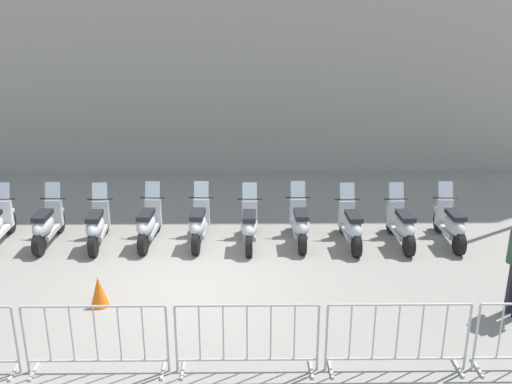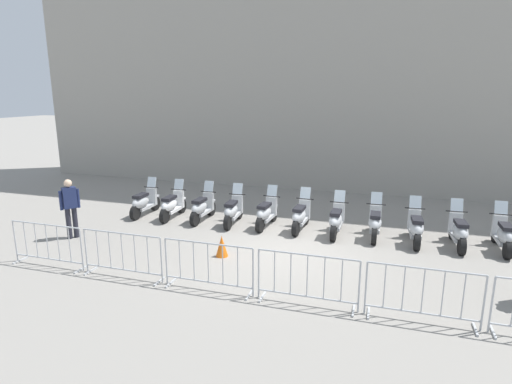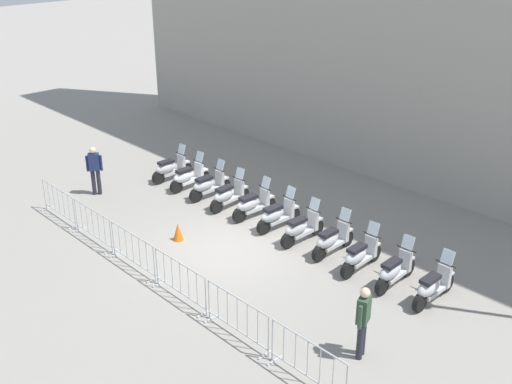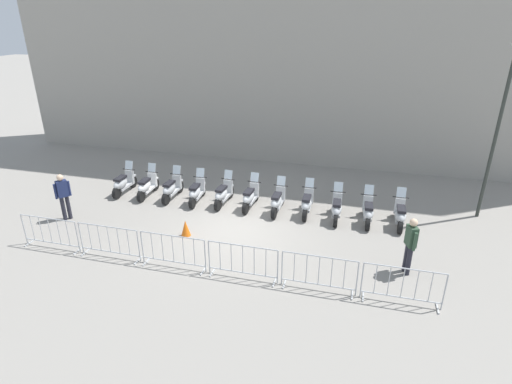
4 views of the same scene
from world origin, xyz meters
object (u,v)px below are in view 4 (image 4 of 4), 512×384
Objects in this scene: officer_mid_plaza at (63,194)px; motorcycle_3 at (197,192)px; barrier_segment_4 at (319,274)px; barrier_segment_0 at (50,233)px; motorcycle_6 at (278,201)px; motorcycle_9 at (368,211)px; motorcycle_0 at (123,183)px; motorcycle_10 at (400,214)px; barrier_segment_5 at (402,286)px; motorcycle_1 at (147,186)px; officer_near_row_end at (410,243)px; barrier_segment_2 at (173,252)px; barrier_segment_3 at (243,262)px; barrier_segment_1 at (109,242)px; motorcycle_5 at (250,197)px; motorcycle_8 at (337,208)px; motorcycle_4 at (223,194)px; street_lamp at (500,118)px; motorcycle_2 at (172,189)px; motorcycle_7 at (307,203)px; traffic_cone at (186,228)px.

motorcycle_3 is at bearing 29.71° from officer_mid_plaza.
officer_mid_plaza is at bearing 165.76° from barrier_segment_4.
officer_mid_plaza is (-0.79, 1.88, 0.46)m from barrier_segment_0.
motorcycle_6 is (3.25, -0.20, 0.00)m from motorcycle_3.
motorcycle_0 is at bearing 176.28° from motorcycle_9.
barrier_segment_5 is (-0.42, -4.39, 0.07)m from motorcycle_10.
officer_near_row_end is (9.67, -3.49, 0.53)m from motorcycle_1.
barrier_segment_5 is (3.93, -4.59, 0.07)m from motorcycle_6.
barrier_segment_2 is 2.11m from barrier_segment_3.
motorcycle_0 is at bearing 114.03° from barrier_segment_1.
motorcycle_1 and motorcycle_10 have the same top height.
barrier_segment_4 is at bearing -3.10° from barrier_segment_3.
officer_mid_plaza reaches higher than motorcycle_5.
motorcycle_0 is at bearing 176.11° from motorcycle_8.
motorcycle_8 is at bearing 41.97° from barrier_segment_2.
barrier_segment_3 is 7.45m from officer_mid_plaza.
motorcycle_4 is at bearing 141.71° from barrier_segment_5.
barrier_segment_1 is 1.00× the size of barrier_segment_5.
motorcycle_4 is 1.00× the size of motorcycle_8.
officer_near_row_end is (4.25, -3.14, 0.53)m from motorcycle_6.
motorcycle_8 is (8.69, -0.59, 0.00)m from motorcycle_0.
motorcycle_5 is at bearing 136.52° from barrier_segment_5.
motorcycle_3 is (3.26, -0.23, 0.00)m from motorcycle_0.
motorcycle_9 is 0.85× the size of barrier_segment_3.
motorcycle_0 is 0.85× the size of barrier_segment_1.
officer_mid_plaza is (-11.61, 0.99, 0.00)m from officer_near_row_end.
motorcycle_0 is at bearing 161.65° from officer_near_row_end.
motorcycle_5 is 0.28× the size of street_lamp.
motorcycle_2 and motorcycle_7 have the same top height.
motorcycle_3 is 11.04m from street_lamp.
street_lamp is (5.44, 5.68, 3.13)m from barrier_segment_4.
motorcycle_9 is (2.17, -0.24, 0.00)m from motorcycle_7.
motorcycle_2 reaches higher than barrier_segment_3.
motorcycle_6 is at bearing -5.94° from motorcycle_4.
officer_mid_plaza is (-9.20, 2.33, 0.46)m from barrier_segment_4.
motorcycle_8 reaches higher than traffic_cone.
traffic_cone is (2.70, -2.74, -0.18)m from motorcycle_1.
motorcycle_9 is 6.94m from barrier_segment_2.
motorcycle_1 and motorcycle_7 have the same top height.
motorcycle_3 is 5.38m from barrier_segment_0.
motorcycle_10 is 1.00× the size of officer_near_row_end.
barrier_segment_0 is (-9.84, -3.82, 0.07)m from motorcycle_9.
motorcycle_10 is (6.52, -0.43, 0.00)m from motorcycle_4.
barrier_segment_5 is at bearing -49.42° from motorcycle_6.
barrier_segment_1 is 6.32m from barrier_segment_4.
barrier_segment_1 and barrier_segment_2 have the same top height.
motorcycle_8 is at bearing 11.76° from officer_mid_plaza.
officer_near_row_end reaches higher than barrier_segment_1.
motorcycle_4 is at bearing 176.21° from motorcycle_10.
motorcycle_9 reaches higher than traffic_cone.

